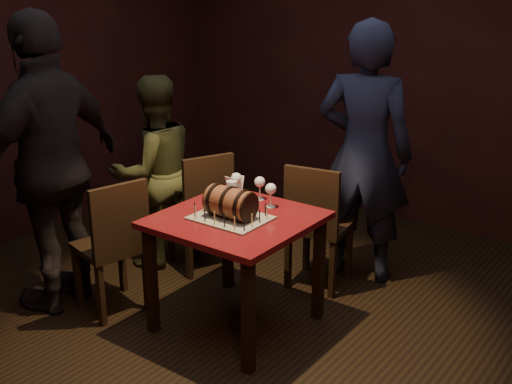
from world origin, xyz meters
TOP-DOWN VIEW (x-y plane):
  - room_shell at (0.00, 0.00)m, footprint 5.04×5.04m
  - pub_table at (-0.08, 0.07)m, footprint 0.90×0.90m
  - cake_board at (-0.08, 0.02)m, footprint 0.45×0.35m
  - barrel_cake at (-0.08, 0.02)m, footprint 0.35×0.20m
  - birthday_candles at (-0.08, 0.02)m, footprint 0.40×0.30m
  - wine_glass_left at (-0.32, 0.38)m, footprint 0.07×0.07m
  - wine_glass_mid at (-0.14, 0.41)m, footprint 0.07×0.07m
  - wine_glass_right at (-0.00, 0.33)m, footprint 0.07×0.07m
  - pint_of_ale at (-0.25, 0.25)m, footprint 0.07×0.07m
  - menu_card at (-0.34, 0.39)m, footprint 0.10×0.05m
  - chair_back at (0.05, 0.81)m, footprint 0.46×0.46m
  - chair_left_rear at (-0.78, 0.57)m, footprint 0.53×0.53m
  - chair_left_front at (-0.82, -0.28)m, footprint 0.48×0.48m
  - person_back at (0.20, 1.20)m, footprint 0.78×0.60m
  - person_left_rear at (-1.18, 0.47)m, footprint 0.77×0.87m
  - person_left_front at (-1.24, -0.39)m, footprint 0.64×1.22m

SIDE VIEW (x-z plane):
  - chair_back at x=0.05m, z-range 0.06..0.99m
  - chair_left_rear at x=-0.78m, z-range 0.06..0.99m
  - chair_left_front at x=-0.82m, z-range 0.06..0.99m
  - pub_table at x=-0.08m, z-range 0.27..1.02m
  - person_left_rear at x=-1.18m, z-range 0.00..1.48m
  - cake_board at x=-0.08m, z-range 0.75..0.76m
  - birthday_candles at x=-0.08m, z-range 0.76..0.85m
  - menu_card at x=-0.34m, z-range 0.75..0.88m
  - pint_of_ale at x=-0.25m, z-range 0.75..0.90m
  - barrel_cake at x=-0.08m, z-range 0.75..0.96m
  - wine_glass_mid at x=-0.14m, z-range 0.79..0.95m
  - wine_glass_left at x=-0.32m, z-range 0.79..0.95m
  - wine_glass_right at x=0.00m, z-range 0.79..0.95m
  - person_back at x=0.20m, z-range 0.00..1.90m
  - person_left_front at x=-1.24m, z-range 0.00..1.98m
  - room_shell at x=0.00m, z-range 0.00..2.80m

